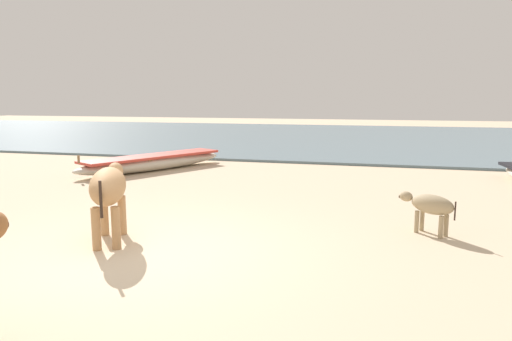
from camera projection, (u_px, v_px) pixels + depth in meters
The scene contains 5 objects.
ground at pixel (136, 255), 6.04m from camera, with size 80.00×80.00×0.00m, color beige.
sea_water at pixel (320, 137), 24.14m from camera, with size 60.00×20.00×0.08m, color slate.
fishing_boat_2 at pixel (153, 162), 13.15m from camera, with size 3.02×4.72×0.64m.
cow_adult_tan at pixel (109, 188), 6.55m from camera, with size 0.99×1.60×1.08m.
calf_far_dun at pixel (430, 206), 6.92m from camera, with size 0.85×0.70×0.62m.
Camera 1 is at (3.05, -5.17, 2.06)m, focal length 32.07 mm.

